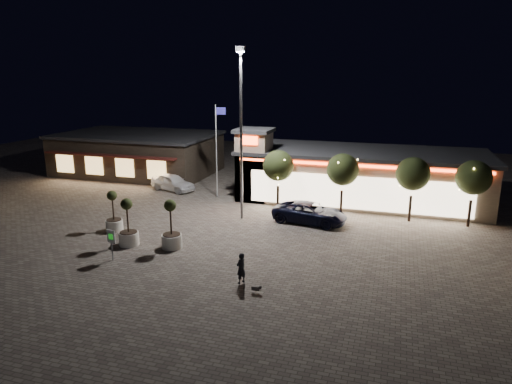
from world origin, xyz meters
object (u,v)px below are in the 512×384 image
(pedestrian, at_px, (241,268))
(planter_mid, at_px, (128,231))
(planter_left, at_px, (114,219))
(valet_sign, at_px, (111,239))
(white_sedan, at_px, (173,182))
(pickup_truck, at_px, (310,213))

(pedestrian, height_order, planter_mid, planter_mid)
(planter_left, relative_size, valet_sign, 1.54)
(pedestrian, relative_size, planter_left, 0.57)
(planter_mid, bearing_deg, planter_left, 140.42)
(pedestrian, bearing_deg, white_sedan, -116.75)
(pickup_truck, distance_m, valet_sign, 14.09)
(pedestrian, bearing_deg, valet_sign, -67.86)
(pickup_truck, height_order, white_sedan, white_sedan)
(white_sedan, relative_size, pedestrian, 2.73)
(pickup_truck, height_order, valet_sign, valet_sign)
(planter_mid, bearing_deg, valet_sign, -79.77)
(white_sedan, height_order, valet_sign, valet_sign)
(white_sedan, relative_size, planter_mid, 1.46)
(white_sedan, distance_m, valet_sign, 16.32)
(pedestrian, xyz_separation_m, planter_left, (-11.01, 5.01, 0.07))
(pickup_truck, xyz_separation_m, valet_sign, (-9.67, -10.23, 0.56))
(pickup_truck, xyz_separation_m, planter_mid, (-10.11, -7.80, 0.20))
(planter_left, height_order, valet_sign, planter_left)
(valet_sign, bearing_deg, white_sedan, 105.08)
(pickup_truck, height_order, planter_left, planter_left)
(planter_left, xyz_separation_m, valet_sign, (2.88, -4.45, 0.42))
(planter_left, relative_size, planter_mid, 0.94)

